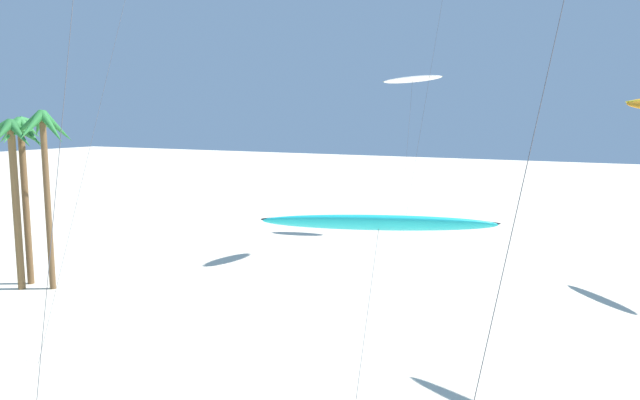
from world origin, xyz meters
TOP-DOWN VIEW (x-y plane):
  - palm_tree_0 at (-21.33, 29.09)m, footprint 4.15×4.39m
  - palm_tree_1 at (-20.75, 27.99)m, footprint 3.73×3.77m
  - palm_tree_2 at (-19.25, 28.92)m, footprint 3.99×4.04m
  - flying_kite_5 at (-6.04, 55.57)m, footprint 5.18×6.87m
  - flying_kite_7 at (3.95, 23.64)m, footprint 7.59×11.45m

SIDE VIEW (x-z plane):
  - flying_kite_7 at x=3.95m, z-range 3.16..10.40m
  - palm_tree_1 at x=-20.75m, z-range 2.73..12.87m
  - palm_tree_0 at x=-21.33m, z-range 3.16..13.44m
  - palm_tree_2 at x=-19.25m, z-range 3.18..13.83m
  - flying_kite_5 at x=-6.04m, z-range 6.42..20.31m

